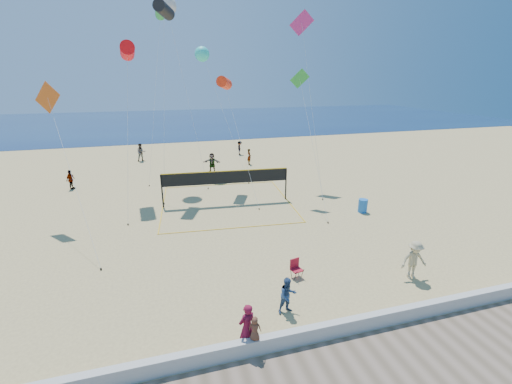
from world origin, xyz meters
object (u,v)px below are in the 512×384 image
object	(u,v)px
trash_barrel	(363,206)
woman	(247,327)
volleyball_net	(226,181)
camp_chair	(296,267)

from	to	relation	value
trash_barrel	woman	bearing A→B (deg)	-137.57
trash_barrel	volleyball_net	bearing A→B (deg)	153.33
woman	trash_barrel	distance (m)	14.54
camp_chair	trash_barrel	size ratio (longest dim) A/B	1.08
woman	camp_chair	xyz separation A→B (m)	(3.27, 3.65, -0.38)
woman	volleyball_net	size ratio (longest dim) A/B	0.18
camp_chair	woman	bearing A→B (deg)	-144.95
trash_barrel	volleyball_net	distance (m)	9.70
volleyball_net	trash_barrel	bearing A→B (deg)	-21.65
woman	trash_barrel	bearing A→B (deg)	-155.57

